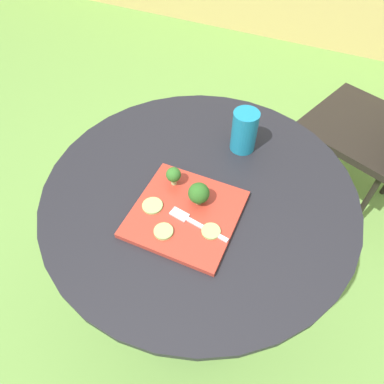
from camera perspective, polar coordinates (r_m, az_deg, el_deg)
ground_plane at (r=1.54m, az=0.75°, el=-17.19°), size 12.00×12.00×0.00m
patio_table at (r=1.15m, az=0.97°, el=-9.05°), size 0.81×0.81×0.73m
salad_plate at (r=0.86m, az=-1.29°, el=-3.42°), size 0.25×0.25×0.01m
drinking_glass at (r=0.99m, az=8.36°, el=9.39°), size 0.07×0.07×0.12m
fork at (r=0.83m, az=0.21°, el=-4.84°), size 0.15×0.04×0.00m
broccoli_floret_0 at (r=0.88m, az=-2.99°, el=2.76°), size 0.04×0.04×0.05m
broccoli_floret_1 at (r=0.84m, az=1.10°, el=-0.22°), size 0.05×0.05×0.06m
cucumber_slice_0 at (r=0.82m, az=3.07°, el=-6.31°), size 0.04×0.04×0.01m
cucumber_slice_1 at (r=0.82m, az=-4.60°, el=-6.32°), size 0.04×0.04×0.01m
cucumber_slice_2 at (r=0.86m, az=-6.37°, el=-2.20°), size 0.05×0.05×0.01m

